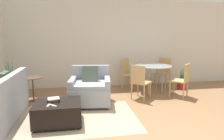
% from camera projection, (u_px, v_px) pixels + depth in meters
% --- Properties ---
extents(ground_plane, '(20.00, 20.00, 0.00)m').
position_uv_depth(ground_plane, '(132.00, 136.00, 3.28)').
color(ground_plane, '#936B47').
extents(wall_back, '(12.00, 0.06, 2.75)m').
position_uv_depth(wall_back, '(104.00, 43.00, 6.31)').
color(wall_back, beige).
rests_on(wall_back, ground_plane).
extents(area_rug, '(2.39, 1.70, 0.01)m').
position_uv_depth(area_rug, '(76.00, 118.00, 3.99)').
color(area_rug, tan).
rests_on(area_rug, ground_plane).
extents(armchair, '(1.04, 1.02, 0.90)m').
position_uv_depth(armchair, '(90.00, 89.00, 4.78)').
color(armchair, '#999EA8').
rests_on(armchair, ground_plane).
extents(ottoman, '(0.85, 0.72, 0.41)m').
position_uv_depth(ottoman, '(58.00, 112.00, 3.72)').
color(ottoman, black).
rests_on(ottoman, ground_plane).
extents(book_stack, '(0.24, 0.20, 0.07)m').
position_uv_depth(book_stack, '(54.00, 99.00, 3.73)').
color(book_stack, gold).
rests_on(book_stack, ottoman).
extents(tv_remote_primary, '(0.14, 0.14, 0.01)m').
position_uv_depth(tv_remote_primary, '(53.00, 106.00, 3.50)').
color(tv_remote_primary, '#B7B7BC').
rests_on(tv_remote_primary, ottoman).
extents(tv_remote_secondary, '(0.06, 0.15, 0.01)m').
position_uv_depth(tv_remote_secondary, '(48.00, 105.00, 3.51)').
color(tv_remote_secondary, '#B7B7BC').
rests_on(tv_remote_secondary, ottoman).
extents(potted_plant, '(0.33, 0.33, 1.15)m').
position_uv_depth(potted_plant, '(11.00, 90.00, 4.99)').
color(potted_plant, maroon).
rests_on(potted_plant, ground_plane).
extents(side_table, '(0.48, 0.48, 0.60)m').
position_uv_depth(side_table, '(33.00, 84.00, 4.98)').
color(side_table, '#4C3828').
rests_on(side_table, ground_plane).
extents(dining_table, '(1.03, 1.03, 0.78)m').
position_uv_depth(dining_table, '(153.00, 69.00, 5.70)').
color(dining_table, '#99A8AD').
rests_on(dining_table, ground_plane).
extents(dining_chair_near_left, '(0.59, 0.59, 0.90)m').
position_uv_depth(dining_chair_near_left, '(140.00, 80.00, 5.05)').
color(dining_chair_near_left, tan).
rests_on(dining_chair_near_left, ground_plane).
extents(dining_chair_near_right, '(0.59, 0.59, 0.90)m').
position_uv_depth(dining_chair_near_right, '(183.00, 78.00, 5.25)').
color(dining_chair_near_right, tan).
rests_on(dining_chair_near_right, ground_plane).
extents(dining_chair_far_left, '(0.59, 0.59, 0.90)m').
position_uv_depth(dining_chair_far_left, '(128.00, 71.00, 6.20)').
color(dining_chair_far_left, tan).
rests_on(dining_chair_far_left, ground_plane).
extents(dining_chair_far_right, '(0.59, 0.59, 0.90)m').
position_uv_depth(dining_chair_far_right, '(164.00, 70.00, 6.40)').
color(dining_chair_far_right, tan).
rests_on(dining_chair_far_right, ground_plane).
extents(potted_plant_small, '(0.23, 0.23, 0.70)m').
position_uv_depth(potted_plant_small, '(181.00, 82.00, 6.08)').
color(potted_plant_small, maroon).
rests_on(potted_plant_small, ground_plane).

